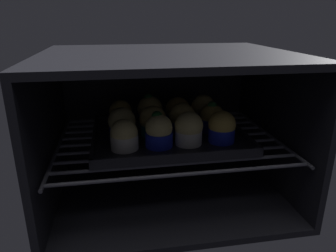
{
  "coord_description": "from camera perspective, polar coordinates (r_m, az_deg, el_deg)",
  "views": [
    {
      "loc": [
        -12.64,
        -51.14,
        43.39
      ],
      "look_at": [
        0.0,
        22.08,
        17.23
      ],
      "focal_mm": 33.36,
      "sensor_mm": 36.0,
      "label": 1
    }
  ],
  "objects": [
    {
      "name": "oven_rack",
      "position": [
        0.8,
        0.01,
        -2.47
      ],
      "size": [
        54.8,
        42.0,
        0.8
      ],
      "color": "#51515B",
      "rests_on": "oven_cavity"
    },
    {
      "name": "muffin_row1_col0",
      "position": [
        0.77,
        -8.4,
        0.4
      ],
      "size": [
        6.79,
        6.79,
        7.41
      ],
      "color": "#1928B7",
      "rests_on": "baking_tray"
    },
    {
      "name": "muffin_row0_col3",
      "position": [
        0.74,
        9.79,
        -0.32
      ],
      "size": [
        6.48,
        6.48,
        7.52
      ],
      "color": "#1928B7",
      "rests_on": "baking_tray"
    },
    {
      "name": "muffin_row0_col0",
      "position": [
        0.7,
        -8.01,
        -1.79
      ],
      "size": [
        6.28,
        6.28,
        6.95
      ],
      "color": "silver",
      "rests_on": "baking_tray"
    },
    {
      "name": "muffin_row2_col3",
      "position": [
        0.88,
        6.41,
        3.02
      ],
      "size": [
        6.59,
        6.59,
        7.8
      ],
      "color": "silver",
      "rests_on": "baking_tray"
    },
    {
      "name": "muffin_row1_col2",
      "position": [
        0.79,
        2.62,
        1.24
      ],
      "size": [
        6.75,
        6.75,
        7.72
      ],
      "color": "#1928B7",
      "rests_on": "baking_tray"
    },
    {
      "name": "muffin_row0_col2",
      "position": [
        0.72,
        3.79,
        -0.6
      ],
      "size": [
        6.65,
        6.65,
        7.76
      ],
      "color": "silver",
      "rests_on": "baking_tray"
    },
    {
      "name": "muffin_row1_col1",
      "position": [
        0.78,
        -2.75,
        0.74
      ],
      "size": [
        6.8,
        6.8,
        7.48
      ],
      "color": "#0C8C84",
      "rests_on": "baking_tray"
    },
    {
      "name": "muffin_row2_col1",
      "position": [
        0.85,
        -3.32,
        2.71
      ],
      "size": [
        6.78,
        6.78,
        8.71
      ],
      "color": "#0C8C84",
      "rests_on": "baking_tray"
    },
    {
      "name": "oven_cavity",
      "position": [
        0.83,
        -0.49,
        0.79
      ],
      "size": [
        59.0,
        47.0,
        37.0
      ],
      "color": "black",
      "rests_on": "ground"
    },
    {
      "name": "baking_tray",
      "position": [
        0.8,
        0.0,
        -1.73
      ],
      "size": [
        37.45,
        29.97,
        2.2
      ],
      "color": "black",
      "rests_on": "oven_rack"
    },
    {
      "name": "muffin_row0_col1",
      "position": [
        0.71,
        -1.68,
        -0.96
      ],
      "size": [
        6.28,
        6.28,
        8.25
      ],
      "color": "#1928B7",
      "rests_on": "baking_tray"
    },
    {
      "name": "muffin_row2_col0",
      "position": [
        0.85,
        -8.64,
        2.09
      ],
      "size": [
        6.28,
        6.28,
        7.23
      ],
      "color": "#7A238C",
      "rests_on": "baking_tray"
    },
    {
      "name": "muffin_row2_col2",
      "position": [
        0.86,
        1.79,
        2.59
      ],
      "size": [
        6.8,
        6.8,
        7.43
      ],
      "color": "#1928B7",
      "rests_on": "baking_tray"
    },
    {
      "name": "muffin_row1_col3",
      "position": [
        0.81,
        8.0,
        1.37
      ],
      "size": [
        6.34,
        6.34,
        7.83
      ],
      "color": "#1928B7",
      "rests_on": "baking_tray"
    }
  ]
}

